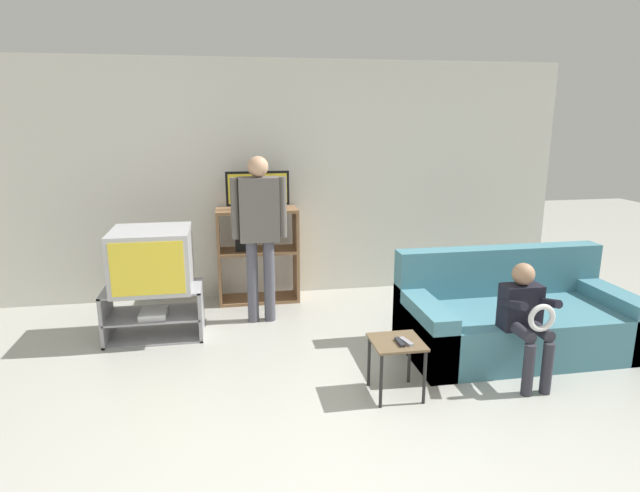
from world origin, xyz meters
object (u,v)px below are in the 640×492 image
at_px(television_main, 152,259).
at_px(media_shelf, 258,254).
at_px(tv_stand, 154,313).
at_px(person_standing_adult, 259,223).
at_px(television_flat, 258,191).
at_px(remote_control_white, 406,342).
at_px(remote_control_black, 400,342).
at_px(snack_table, 397,350).
at_px(couch, 514,318).
at_px(person_seated_child, 526,314).

distance_m(television_main, media_shelf, 1.33).
bearing_deg(tv_stand, person_standing_adult, 12.39).
relative_size(television_flat, remote_control_white, 4.64).
xyz_separation_m(television_flat, remote_control_black, (0.84, -2.28, -0.79)).
xyz_separation_m(television_main, person_standing_adult, (0.99, 0.23, 0.25)).
bearing_deg(tv_stand, television_flat, 38.38).
relative_size(remote_control_white, person_standing_adult, 0.09).
xyz_separation_m(snack_table, couch, (1.28, 0.61, -0.08)).
xyz_separation_m(tv_stand, remote_control_white, (1.92, -1.47, 0.20)).
xyz_separation_m(couch, person_seated_child, (-0.25, -0.57, 0.27)).
relative_size(television_main, remote_control_white, 4.78).
bearing_deg(media_shelf, person_standing_adult, -91.13).
bearing_deg(media_shelf, couch, -37.81).
bearing_deg(couch, tv_stand, 165.49).
distance_m(remote_control_white, couch, 1.39).
relative_size(television_flat, person_standing_adult, 0.41).
bearing_deg(person_standing_adult, couch, -25.78).
relative_size(tv_stand, remote_control_white, 6.10).
distance_m(remote_control_white, person_seated_child, 0.98).
bearing_deg(person_standing_adult, remote_control_black, -62.70).
relative_size(media_shelf, remote_control_black, 7.17).
bearing_deg(television_main, person_standing_adult, 12.94).
relative_size(tv_stand, person_standing_adult, 0.54).
relative_size(couch, person_standing_adult, 1.19).
height_order(television_main, remote_control_white, television_main).
bearing_deg(television_flat, person_seated_child, -49.79).
bearing_deg(remote_control_black, snack_table, 97.42).
height_order(snack_table, person_standing_adult, person_standing_adult).
bearing_deg(couch, person_seated_child, -113.96).
bearing_deg(media_shelf, remote_control_white, -68.51).
xyz_separation_m(snack_table, person_standing_adult, (-0.86, 1.64, 0.64)).
bearing_deg(couch, person_standing_adult, 154.22).
bearing_deg(person_standing_adult, remote_control_white, -61.40).
distance_m(television_flat, person_standing_adult, 0.64).
bearing_deg(television_main, remote_control_black, -38.18).
height_order(remote_control_black, person_seated_child, person_seated_child).
bearing_deg(person_seated_child, media_shelf, 130.19).
distance_m(remote_control_white, person_standing_adult, 2.00).
height_order(television_flat, snack_table, television_flat).
distance_m(remote_control_black, person_seated_child, 1.03).
bearing_deg(television_main, person_seated_child, -25.59).
relative_size(media_shelf, television_flat, 1.54).
distance_m(couch, person_standing_adult, 2.49).
distance_m(television_flat, remote_control_black, 2.56).
bearing_deg(person_standing_adult, tv_stand, -167.61).
relative_size(couch, person_seated_child, 2.11).
distance_m(media_shelf, remote_control_black, 2.46).
bearing_deg(person_standing_adult, television_flat, 87.26).
distance_m(snack_table, person_standing_adult, 1.96).
xyz_separation_m(television_flat, remote_control_white, (0.89, -2.28, -0.79)).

